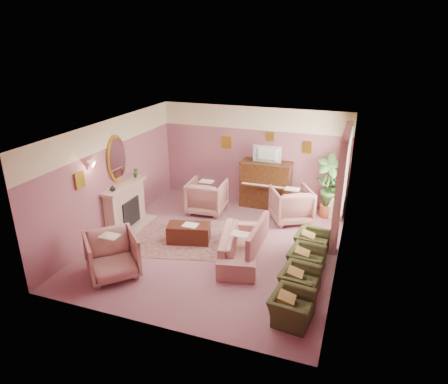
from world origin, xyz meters
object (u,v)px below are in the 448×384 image
(olive_chair_a, at_px, (292,303))
(side_table, at_px, (332,204))
(olive_chair_c, at_px, (306,257))
(floral_armchair_front, at_px, (112,253))
(coffee_table, at_px, (189,233))
(floral_armchair_left, at_px, (207,195))
(television, at_px, (267,153))
(sofa, at_px, (240,241))
(olive_chair_b, at_px, (300,278))
(piano, at_px, (266,185))
(olive_chair_d, at_px, (312,239))
(floral_armchair_right, at_px, (291,203))

(olive_chair_a, distance_m, side_table, 4.70)
(olive_chair_c, bearing_deg, floral_armchair_front, -158.31)
(coffee_table, height_order, floral_armchair_front, floral_armchair_front)
(floral_armchair_left, bearing_deg, coffee_table, -81.99)
(olive_chair_a, bearing_deg, television, 109.51)
(olive_chair_c, bearing_deg, olive_chair_a, -90.00)
(television, bearing_deg, olive_chair_c, -61.41)
(floral_armchair_front, relative_size, olive_chair_a, 1.30)
(coffee_table, relative_size, floral_armchair_front, 0.98)
(television, xyz_separation_m, sofa, (0.19, -2.99, -1.18))
(coffee_table, height_order, olive_chair_b, olive_chair_b)
(side_table, bearing_deg, olive_chair_c, -94.29)
(piano, height_order, floral_armchair_left, piano)
(olive_chair_a, distance_m, olive_chair_b, 0.82)
(olive_chair_b, height_order, side_table, side_table)
(side_table, bearing_deg, olive_chair_b, -93.39)
(sofa, distance_m, floral_armchair_front, 2.73)
(floral_armchair_front, bearing_deg, side_table, 48.94)
(television, relative_size, floral_armchair_front, 0.78)
(olive_chair_b, bearing_deg, olive_chair_a, -90.00)
(floral_armchair_front, relative_size, olive_chair_c, 1.30)
(coffee_table, relative_size, side_table, 1.43)
(olive_chair_a, bearing_deg, coffee_table, 145.02)
(olive_chair_c, bearing_deg, olive_chair_b, -90.00)
(piano, distance_m, olive_chair_a, 5.03)
(coffee_table, bearing_deg, olive_chair_d, 9.28)
(floral_armchair_left, height_order, olive_chair_d, floral_armchair_left)
(sofa, height_order, floral_armchair_front, floral_armchair_front)
(olive_chair_c, height_order, side_table, side_table)
(piano, relative_size, olive_chair_a, 1.79)
(piano, distance_m, sofa, 3.05)
(olive_chair_a, bearing_deg, sofa, 130.92)
(olive_chair_c, bearing_deg, side_table, 85.71)
(olive_chair_d, xyz_separation_m, side_table, (0.23, 2.24, 0.01))
(floral_armchair_front, xyz_separation_m, olive_chair_b, (3.72, 0.66, -0.17))
(television, height_order, floral_armchair_right, television)
(coffee_table, xyz_separation_m, olive_chair_c, (2.85, -0.35, 0.11))
(floral_armchair_right, bearing_deg, olive_chair_a, -79.06)
(floral_armchair_right, relative_size, side_table, 1.46)
(sofa, distance_m, olive_chair_b, 1.72)
(piano, height_order, olive_chair_c, piano)
(floral_armchair_right, height_order, olive_chair_d, floral_armchair_right)
(olive_chair_b, bearing_deg, television, 113.24)
(olive_chair_d, bearing_deg, coffee_table, -170.72)
(side_table, bearing_deg, olive_chair_a, -92.80)
(floral_armchair_left, bearing_deg, olive_chair_d, -23.05)
(coffee_table, height_order, olive_chair_d, olive_chair_d)
(olive_chair_c, xyz_separation_m, side_table, (0.23, 3.06, 0.01))
(piano, relative_size, olive_chair_b, 1.79)
(television, relative_size, floral_armchair_left, 0.78)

